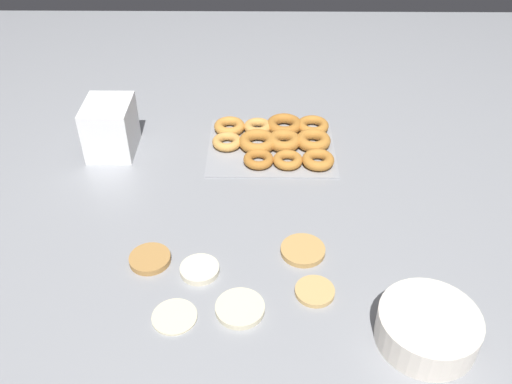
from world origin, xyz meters
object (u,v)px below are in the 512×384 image
at_px(pancake_2, 200,269).
at_px(pancake_5, 315,291).
at_px(pancake_0, 240,308).
at_px(donut_tray, 276,140).
at_px(pancake_3, 174,316).
at_px(pancake_4, 150,259).
at_px(batter_bowl, 427,328).
at_px(container_stack, 110,128).
at_px(pancake_1, 303,250).

bearing_deg(pancake_2, pancake_5, 166.71).
bearing_deg(pancake_0, donut_tray, -97.92).
bearing_deg(pancake_3, pancake_0, -171.65).
relative_size(pancake_4, donut_tray, 0.25).
bearing_deg(pancake_5, donut_tray, -82.96).
distance_m(pancake_2, pancake_5, 0.25).
height_order(pancake_3, pancake_4, pancake_4).
distance_m(pancake_0, batter_bowl, 0.36).
bearing_deg(container_stack, pancake_1, 141.34).
bearing_deg(pancake_1, pancake_2, 15.27).
relative_size(pancake_4, container_stack, 0.60).
relative_size(pancake_0, batter_bowl, 0.52).
relative_size(pancake_0, donut_tray, 0.28).
relative_size(pancake_2, batter_bowl, 0.45).
bearing_deg(pancake_4, pancake_3, 115.45).
bearing_deg(pancake_1, batter_bowl, 133.35).
distance_m(pancake_3, pancake_5, 0.29).
height_order(pancake_5, donut_tray, donut_tray).
bearing_deg(pancake_4, pancake_2, 164.75).
xyz_separation_m(pancake_0, pancake_5, (-0.15, -0.05, -0.00)).
bearing_deg(pancake_3, pancake_1, -144.97).
xyz_separation_m(pancake_1, pancake_5, (-0.02, 0.12, -0.00)).
distance_m(pancake_1, batter_bowl, 0.32).
xyz_separation_m(pancake_5, donut_tray, (0.07, -0.56, 0.01)).
relative_size(pancake_5, donut_tray, 0.23).
xyz_separation_m(pancake_2, pancake_3, (0.04, 0.12, -0.00)).
distance_m(pancake_4, container_stack, 0.48).
bearing_deg(pancake_1, pancake_0, 50.90).
relative_size(donut_tray, container_stack, 2.39).
distance_m(pancake_0, pancake_1, 0.22).
distance_m(pancake_4, batter_bowl, 0.59).
bearing_deg(pancake_1, pancake_4, 5.25).
bearing_deg(pancake_0, batter_bowl, 169.63).
height_order(pancake_5, container_stack, container_stack).
bearing_deg(container_stack, pancake_2, 121.27).
height_order(pancake_0, pancake_1, same).
bearing_deg(container_stack, pancake_3, 112.58).
bearing_deg(pancake_1, pancake_3, 35.03).
bearing_deg(pancake_5, pancake_3, 13.21).
height_order(pancake_0, pancake_2, pancake_2).
distance_m(pancake_2, batter_bowl, 0.48).
distance_m(pancake_0, pancake_4, 0.24).
height_order(pancake_2, batter_bowl, batter_bowl).
bearing_deg(pancake_1, donut_tray, -83.35).
bearing_deg(pancake_3, pancake_5, -166.79).
distance_m(pancake_1, container_stack, 0.66).
relative_size(pancake_0, container_stack, 0.66).
xyz_separation_m(donut_tray, batter_bowl, (-0.27, 0.67, 0.02)).
height_order(pancake_1, batter_bowl, batter_bowl).
relative_size(pancake_2, pancake_5, 1.02).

